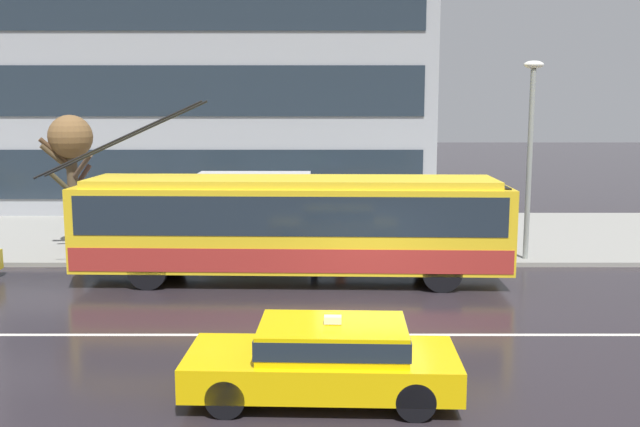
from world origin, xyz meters
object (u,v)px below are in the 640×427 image
(trolleybus, at_px, (292,224))
(pedestrian_approaching_curb, at_px, (312,202))
(taxi_oncoming_near, at_px, (326,357))
(street_lamp, at_px, (530,142))
(bus_shelter, at_px, (254,192))
(street_tree_bare, at_px, (70,145))
(pedestrian_at_shelter, at_px, (342,202))

(trolleybus, distance_m, pedestrian_approaching_curb, 2.47)
(taxi_oncoming_near, height_order, street_lamp, street_lamp)
(bus_shelter, xyz_separation_m, pedestrian_approaching_curb, (1.89, -1.44, -0.15))
(trolleybus, height_order, bus_shelter, trolleybus)
(trolleybus, distance_m, bus_shelter, 4.11)
(taxi_oncoming_near, distance_m, street_tree_bare, 14.51)
(street_lamp, height_order, street_tree_bare, street_lamp)
(pedestrian_approaching_curb, distance_m, street_lamp, 6.80)
(pedestrian_at_shelter, height_order, street_lamp, street_lamp)
(trolleybus, xyz_separation_m, pedestrian_approaching_curb, (0.51, 2.40, 0.28))
(trolleybus, bearing_deg, pedestrian_at_shelter, 68.71)
(taxi_oncoming_near, bearing_deg, trolleybus, 96.05)
(taxi_oncoming_near, relative_size, bus_shelter, 1.23)
(trolleybus, distance_m, street_tree_bare, 8.41)
(taxi_oncoming_near, distance_m, pedestrian_approaching_curb, 10.42)
(bus_shelter, relative_size, pedestrian_at_shelter, 1.87)
(bus_shelter, xyz_separation_m, street_tree_bare, (-5.90, -0.10, 1.52))
(street_lamp, distance_m, street_tree_bare, 14.41)
(taxi_oncoming_near, bearing_deg, street_lamp, 58.55)
(taxi_oncoming_near, relative_size, street_tree_bare, 1.03)
(bus_shelter, distance_m, pedestrian_at_shelter, 2.89)
(pedestrian_at_shelter, bearing_deg, pedestrian_approaching_curb, -124.72)
(taxi_oncoming_near, bearing_deg, bus_shelter, 100.70)
(trolleybus, xyz_separation_m, taxi_oncoming_near, (0.84, -7.95, -0.87))
(pedestrian_at_shelter, bearing_deg, street_tree_bare, -179.48)
(taxi_oncoming_near, xyz_separation_m, street_tree_bare, (-8.12, 11.69, 2.82))
(street_lamp, bearing_deg, pedestrian_at_shelter, 163.68)
(taxi_oncoming_near, relative_size, street_lamp, 0.75)
(bus_shelter, xyz_separation_m, pedestrian_at_shelter, (2.87, -0.02, -0.34))
(bus_shelter, bearing_deg, pedestrian_approaching_curb, -37.23)
(trolleybus, height_order, street_tree_bare, trolleybus)
(street_lamp, bearing_deg, taxi_oncoming_near, -121.45)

